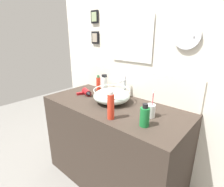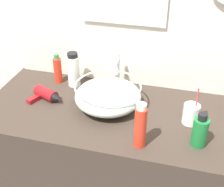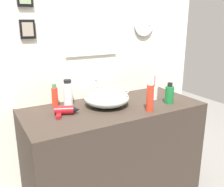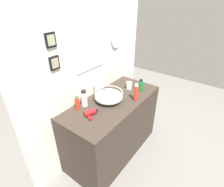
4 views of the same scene
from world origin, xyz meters
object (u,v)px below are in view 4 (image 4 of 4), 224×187
Objects in this scene: hair_drier at (91,113)px; shampoo_bottle at (136,93)px; faucet at (97,88)px; spray_bottle at (141,86)px; glass_bowl_sink at (109,96)px; lotion_bottle at (84,99)px; toothbrush_cup at (129,85)px; soap_dispenser at (77,103)px.

hair_drier is 0.87× the size of shampoo_bottle.
faucet reaches higher than hair_drier.
glass_bowl_sink is at bearing 158.56° from spray_bottle.
glass_bowl_sink is 1.68× the size of lotion_bottle.
toothbrush_cup is 1.20× the size of soap_dispenser.
faucet is 1.01× the size of toothbrush_cup.
lotion_bottle is (-0.45, 0.41, -0.01)m from shampoo_bottle.
toothbrush_cup is 1.07× the size of lotion_bottle.
glass_bowl_sink is 2.05× the size of spray_bottle.
spray_bottle is (0.78, -0.16, 0.04)m from hair_drier.
glass_bowl_sink is 0.41m from toothbrush_cup.
shampoo_bottle reaches higher than lotion_bottle.
lotion_bottle is at bearing 154.04° from spray_bottle.
soap_dispenser is 1.08× the size of spray_bottle.
toothbrush_cup is 0.78m from soap_dispenser.
hair_drier is at bearing 178.97° from toothbrush_cup.
hair_drier is at bearing 156.96° from shampoo_bottle.
soap_dispenser is 0.82× the size of shampoo_bottle.
faucet is 0.39m from hair_drier.
soap_dispenser is at bearing 153.79° from glass_bowl_sink.
soap_dispenser reaches higher than spray_bottle.
lotion_bottle is (0.10, -0.01, 0.02)m from soap_dispenser.
toothbrush_cup is (0.74, -0.01, 0.02)m from hair_drier.
glass_bowl_sink is 0.29m from lotion_bottle.
shampoo_bottle is at bearing -37.06° from soap_dispenser.
toothbrush_cup reaches higher than glass_bowl_sink.
soap_dispenser is at bearing 175.60° from lotion_bottle.
lotion_bottle reaches higher than spray_bottle.
hair_drier is 1.15× the size of spray_bottle.
shampoo_bottle is 0.61m from lotion_bottle.
spray_bottle reaches higher than hair_drier.
glass_bowl_sink is at bearing -26.21° from soap_dispenser.
lotion_bottle is (-0.69, 0.34, 0.02)m from spray_bottle.
soap_dispenser is at bearing -178.00° from faucet.
soap_dispenser is (-0.34, 0.17, 0.01)m from glass_bowl_sink.
toothbrush_cup is at bearing -27.43° from faucet.
faucet is at bearing 31.38° from hair_drier.
toothbrush_cup is (0.41, -0.03, -0.02)m from glass_bowl_sink.
shampoo_bottle is (0.21, -0.25, 0.04)m from glass_bowl_sink.
spray_bottle reaches higher than glass_bowl_sink.
faucet is at bearing 90.00° from glass_bowl_sink.
shampoo_bottle is (0.55, -0.41, 0.02)m from soap_dispenser.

